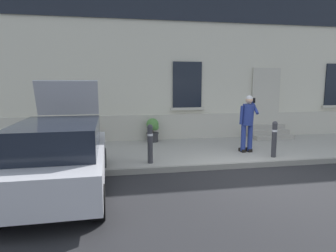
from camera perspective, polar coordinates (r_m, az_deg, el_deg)
The scene contains 11 objects.
ground_plane at distance 7.42m, azimuth 16.88°, elevation -9.83°, with size 80.00×80.00×0.00m, color #232326.
sidewalk at distance 9.87m, azimuth 9.42°, elevation -4.61°, with size 24.00×3.60×0.15m, color #99968E.
curb_edge at distance 8.21m, azimuth 13.87°, elevation -7.41°, with size 24.00×0.12×0.15m, color gray.
building_facade at distance 12.08m, azimuth 5.72°, elevation 15.23°, with size 24.00×1.52×7.50m.
entrance_stoop at distance 12.19m, azimuth 18.82°, elevation -1.23°, with size 1.52×0.96×0.48m.
hatchback_car_silver at distance 6.42m, azimuth -20.13°, elevation -5.40°, with size 1.84×4.09×2.34m.
bollard_near_person at distance 8.96m, azimuth 19.89°, elevation -2.16°, with size 0.15×0.15×1.04m.
bollard_far_left at distance 7.80m, azimuth -3.48°, elevation -3.18°, with size 0.15×0.15×1.04m.
person_on_phone at distance 9.27m, azimuth 15.17°, elevation 1.13°, with size 0.51×0.47×1.75m.
planter_terracotta at distance 10.42m, azimuth -16.27°, elevation -1.18°, with size 0.44×0.44×0.86m.
planter_charcoal at distance 10.66m, azimuth -2.95°, elevation -0.65°, with size 0.44×0.44×0.86m.
Camera 1 is at (-3.32, -6.24, 2.27)m, focal length 31.48 mm.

